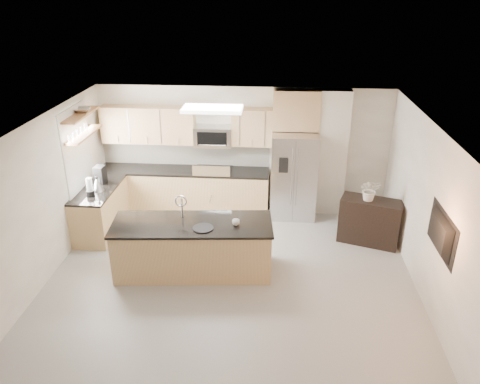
# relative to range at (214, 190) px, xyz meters

# --- Properties ---
(floor) EXTENTS (6.50, 6.50, 0.00)m
(floor) POSITION_rel_range_xyz_m (0.60, -2.92, -0.47)
(floor) COLOR gray
(floor) RESTS_ON ground
(ceiling) EXTENTS (6.00, 6.50, 0.02)m
(ceiling) POSITION_rel_range_xyz_m (0.60, -2.92, 2.13)
(ceiling) COLOR white
(ceiling) RESTS_ON wall_back
(wall_back) EXTENTS (6.00, 0.02, 2.60)m
(wall_back) POSITION_rel_range_xyz_m (0.60, 0.33, 0.83)
(wall_back) COLOR silver
(wall_back) RESTS_ON floor
(wall_left) EXTENTS (0.02, 6.50, 2.60)m
(wall_left) POSITION_rel_range_xyz_m (-2.40, -2.92, 0.83)
(wall_left) COLOR silver
(wall_left) RESTS_ON floor
(wall_right) EXTENTS (0.02, 6.50, 2.60)m
(wall_right) POSITION_rel_range_xyz_m (3.60, -2.92, 0.83)
(wall_right) COLOR silver
(wall_right) RESTS_ON floor
(back_counter) EXTENTS (3.55, 0.66, 1.44)m
(back_counter) POSITION_rel_range_xyz_m (-0.63, 0.01, -0.00)
(back_counter) COLOR tan
(back_counter) RESTS_ON floor
(left_counter) EXTENTS (0.66, 1.50, 0.92)m
(left_counter) POSITION_rel_range_xyz_m (-2.07, -1.07, -0.01)
(left_counter) COLOR tan
(left_counter) RESTS_ON floor
(range) EXTENTS (0.76, 0.64, 1.14)m
(range) POSITION_rel_range_xyz_m (0.00, 0.00, 0.00)
(range) COLOR black
(range) RESTS_ON floor
(upper_cabinets) EXTENTS (3.50, 0.33, 0.75)m
(upper_cabinets) POSITION_rel_range_xyz_m (-0.70, 0.16, 1.35)
(upper_cabinets) COLOR tan
(upper_cabinets) RESTS_ON wall_back
(microwave) EXTENTS (0.76, 0.40, 0.40)m
(microwave) POSITION_rel_range_xyz_m (0.00, 0.12, 1.16)
(microwave) COLOR #B6B6B9
(microwave) RESTS_ON upper_cabinets
(refrigerator) EXTENTS (0.92, 0.78, 1.78)m
(refrigerator) POSITION_rel_range_xyz_m (1.66, -0.05, 0.42)
(refrigerator) COLOR #B6B6B9
(refrigerator) RESTS_ON floor
(partition_column) EXTENTS (0.60, 0.30, 2.60)m
(partition_column) POSITION_rel_range_xyz_m (2.42, 0.18, 0.83)
(partition_column) COLOR beige
(partition_column) RESTS_ON floor
(window) EXTENTS (0.04, 1.15, 1.65)m
(window) POSITION_rel_range_xyz_m (-2.38, -1.07, 1.18)
(window) COLOR white
(window) RESTS_ON wall_left
(shelf_lower) EXTENTS (0.30, 1.20, 0.04)m
(shelf_lower) POSITION_rel_range_xyz_m (-2.25, -0.97, 1.48)
(shelf_lower) COLOR olive
(shelf_lower) RESTS_ON wall_left
(shelf_upper) EXTENTS (0.30, 1.20, 0.04)m
(shelf_upper) POSITION_rel_range_xyz_m (-2.25, -0.97, 1.85)
(shelf_upper) COLOR olive
(shelf_upper) RESTS_ON wall_left
(ceiling_fixture) EXTENTS (1.00, 0.50, 0.06)m
(ceiling_fixture) POSITION_rel_range_xyz_m (0.20, -1.32, 2.09)
(ceiling_fixture) COLOR white
(ceiling_fixture) RESTS_ON ceiling
(island) EXTENTS (2.69, 1.17, 1.33)m
(island) POSITION_rel_range_xyz_m (-0.05, -2.29, -0.02)
(island) COLOR tan
(island) RESTS_ON floor
(credenza) EXTENTS (1.18, 0.78, 0.87)m
(credenza) POSITION_rel_range_xyz_m (3.06, -1.09, -0.04)
(credenza) COLOR black
(credenza) RESTS_ON floor
(cup) EXTENTS (0.15, 0.15, 0.10)m
(cup) POSITION_rel_range_xyz_m (0.67, -2.29, 0.48)
(cup) COLOR silver
(cup) RESTS_ON island
(platter) EXTENTS (0.43, 0.43, 0.02)m
(platter) POSITION_rel_range_xyz_m (0.16, -2.46, 0.44)
(platter) COLOR black
(platter) RESTS_ON island
(blender) EXTENTS (0.15, 0.15, 0.35)m
(blender) POSITION_rel_range_xyz_m (-2.07, -1.41, 0.60)
(blender) COLOR black
(blender) RESTS_ON left_counter
(kettle) EXTENTS (0.23, 0.23, 0.29)m
(kettle) POSITION_rel_range_xyz_m (-2.02, -1.18, 0.57)
(kettle) COLOR #B6B6B9
(kettle) RESTS_ON left_counter
(coffee_maker) EXTENTS (0.20, 0.24, 0.34)m
(coffee_maker) POSITION_rel_range_xyz_m (-2.10, -0.82, 0.61)
(coffee_maker) COLOR black
(coffee_maker) RESTS_ON left_counter
(bowl) EXTENTS (0.53, 0.53, 0.10)m
(bowl) POSITION_rel_range_xyz_m (-2.25, -0.87, 1.92)
(bowl) COLOR #B6B6B9
(bowl) RESTS_ON shelf_upper
(flower_vase) EXTENTS (0.57, 0.51, 0.61)m
(flower_vase) POSITION_rel_range_xyz_m (3.00, -1.09, 0.70)
(flower_vase) COLOR silver
(flower_vase) RESTS_ON credenza
(television) EXTENTS (0.14, 1.08, 0.62)m
(television) POSITION_rel_range_xyz_m (3.51, -3.12, 0.88)
(television) COLOR black
(television) RESTS_ON wall_right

